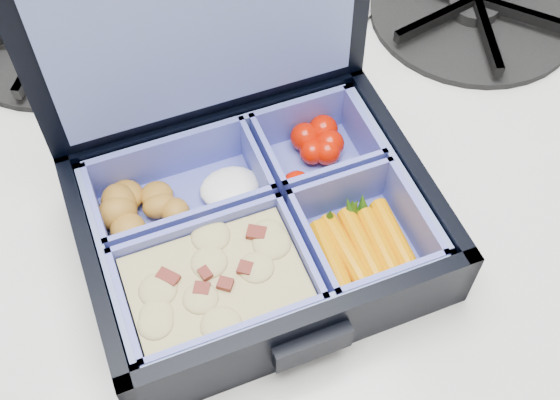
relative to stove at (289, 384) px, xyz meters
name	(u,v)px	position (x,y,z in m)	size (l,w,h in m)	color
stove	(289,384)	(0.00, 0.00, 0.00)	(0.64, 0.64, 0.97)	silver
bento_box	(258,227)	(-0.05, -0.06, 0.51)	(0.24, 0.19, 0.06)	black
burner_grate	(475,5)	(0.23, 0.11, 0.50)	(0.19, 0.19, 0.03)	black
burner_grate_rear	(55,33)	(-0.15, 0.22, 0.49)	(0.18, 0.18, 0.02)	black
fork	(313,76)	(0.05, 0.09, 0.49)	(0.03, 0.19, 0.01)	#B7B7BB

